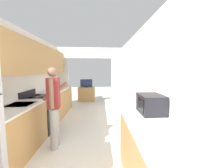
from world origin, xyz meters
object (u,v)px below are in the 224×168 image
(tv_cabinet, at_px, (87,94))
(television, at_px, (86,83))
(knife, at_px, (49,92))
(person, at_px, (54,106))
(microwave, at_px, (150,104))
(range_oven, at_px, (41,113))

(tv_cabinet, relative_size, television, 1.40)
(television, bearing_deg, knife, -106.82)
(person, height_order, television, person)
(microwave, distance_m, television, 5.01)
(person, bearing_deg, range_oven, 31.97)
(person, xyz_separation_m, knife, (-0.59, 1.38, 0.05))
(person, distance_m, microwave, 1.82)
(person, height_order, knife, person)
(television, xyz_separation_m, knife, (-0.81, -2.68, 0.00))
(range_oven, distance_m, television, 3.38)
(range_oven, bearing_deg, knife, 88.47)
(knife, bearing_deg, range_oven, -85.23)
(microwave, distance_m, tv_cabinet, 5.09)
(range_oven, distance_m, microwave, 2.80)
(microwave, bearing_deg, television, 106.65)
(microwave, relative_size, tv_cabinet, 0.57)
(person, bearing_deg, television, -7.65)
(person, xyz_separation_m, television, (0.22, 4.06, 0.05))
(range_oven, height_order, person, person)
(microwave, bearing_deg, person, 155.92)
(person, distance_m, knife, 1.51)
(tv_cabinet, distance_m, knife, 2.89)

